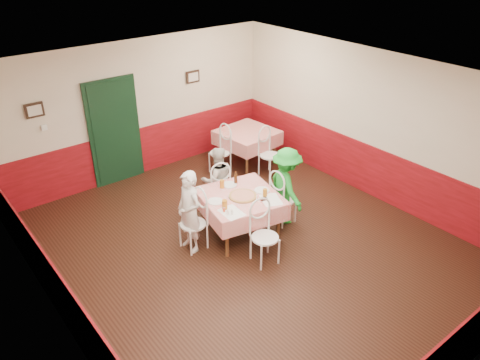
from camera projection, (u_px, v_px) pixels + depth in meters
floor at (248, 246)px, 7.75m from camera, size 7.00×7.00×0.00m
ceiling at (249, 81)px, 6.41m from camera, size 7.00×7.00×0.00m
back_wall at (139, 109)px, 9.48m from camera, size 6.00×0.10×2.80m
front_wall at (471, 298)px, 4.67m from camera, size 6.00×0.10×2.80m
left_wall at (50, 246)px, 5.43m from camera, size 0.10×7.00×2.80m
right_wall at (373, 125)px, 8.72m from camera, size 0.10×7.00×2.80m
wainscot_back at (144, 150)px, 9.90m from camera, size 6.00×0.03×1.00m
wainscot_front at (450, 359)px, 5.11m from camera, size 6.00×0.03×1.00m
wainscot_left at (65, 303)px, 5.87m from camera, size 0.03×7.00×1.00m
wainscot_right at (366, 168)px, 9.14m from camera, size 0.03×7.00×1.00m
door at (115, 133)px, 9.29m from camera, size 0.96×0.06×2.10m
picture_left at (34, 110)px, 8.14m from camera, size 0.32×0.03×0.26m
picture_right at (193, 77)px, 9.94m from camera, size 0.32×0.03×0.26m
thermostat at (44, 128)px, 8.36m from camera, size 0.10×0.03×0.10m
main_table at (240, 215)px, 7.90m from camera, size 1.44×1.44×0.77m
second_table at (247, 147)px, 10.32m from camera, size 1.22×1.22×0.77m
chair_left at (193, 224)px, 7.52m from camera, size 0.42×0.42×0.90m
chair_right at (283, 200)px, 8.20m from camera, size 0.44×0.44×0.90m
chair_far at (219, 189)px, 8.52m from camera, size 0.55×0.55×0.90m
chair_near at (265, 238)px, 7.19m from camera, size 0.48×0.48×0.90m
chair_second_a at (220, 153)px, 9.88m from camera, size 0.46×0.46×0.90m
chair_second_b at (270, 155)px, 9.77m from camera, size 0.46×0.46×0.90m
pizza at (243, 196)px, 7.67m from camera, size 0.53×0.53×0.03m
plate_left at (215, 201)px, 7.53m from camera, size 0.29×0.29×0.01m
plate_right at (262, 190)px, 7.85m from camera, size 0.29×0.29×0.01m
plate_far at (230, 185)px, 8.01m from camera, size 0.29×0.29×0.01m
glass_a at (225, 205)px, 7.31m from camera, size 0.10×0.10×0.15m
glass_b at (265, 193)px, 7.66m from camera, size 0.08×0.08×0.13m
glass_c at (222, 184)px, 7.91m from camera, size 0.09×0.09×0.14m
beer_bottle at (236, 178)px, 8.02m from camera, size 0.07×0.07×0.21m
shaker_a at (228, 212)px, 7.17m from camera, size 0.04×0.04×0.09m
shaker_b at (232, 212)px, 7.18m from camera, size 0.04×0.04×0.09m
shaker_c at (224, 209)px, 7.25m from camera, size 0.04×0.04×0.09m
menu_left at (232, 212)px, 7.25m from camera, size 0.32×0.42×0.00m
menu_right at (271, 200)px, 7.59m from camera, size 0.43×0.49×0.00m
wallet at (263, 199)px, 7.59m from camera, size 0.13×0.11×0.02m
diner_left at (189, 212)px, 7.38m from camera, size 0.35×0.52×1.40m
diner_far at (218, 180)px, 8.48m from camera, size 0.72×0.63×1.25m
diner_right at (286, 186)px, 8.10m from camera, size 0.74×1.02×1.41m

